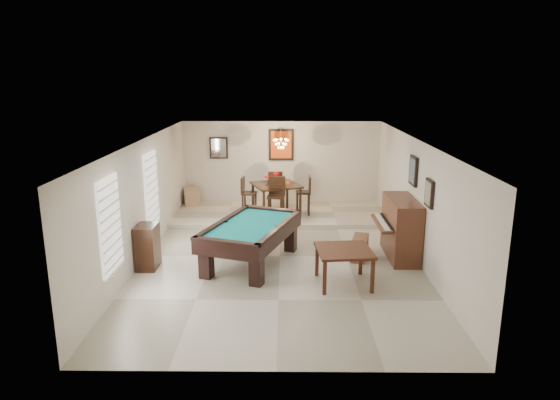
{
  "coord_description": "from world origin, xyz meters",
  "views": [
    {
      "loc": [
        0.11,
        -10.58,
        3.99
      ],
      "look_at": [
        0.0,
        0.6,
        1.15
      ],
      "focal_mm": 32.0,
      "sensor_mm": 36.0,
      "label": 1
    }
  ],
  "objects_px": {
    "dining_chair_north": "(275,189)",
    "dining_chair_west": "(249,196)",
    "pool_table": "(251,244)",
    "corner_bench": "(192,197)",
    "chandelier": "(281,140)",
    "square_table": "(344,267)",
    "piano_bench": "(360,248)",
    "dining_chair_south": "(276,200)",
    "upright_piano": "(394,228)",
    "dining_table": "(276,197)",
    "dining_chair_east": "(303,195)",
    "flower_vase": "(276,176)",
    "apothecary_chest": "(147,247)"
  },
  "relations": [
    {
      "from": "upright_piano",
      "to": "dining_table",
      "type": "bearing_deg",
      "value": 131.59
    },
    {
      "from": "flower_vase",
      "to": "dining_chair_south",
      "type": "relative_size",
      "value": 0.18
    },
    {
      "from": "upright_piano",
      "to": "chandelier",
      "type": "height_order",
      "value": "chandelier"
    },
    {
      "from": "corner_bench",
      "to": "dining_chair_south",
      "type": "bearing_deg",
      "value": -34.71
    },
    {
      "from": "dining_chair_north",
      "to": "chandelier",
      "type": "height_order",
      "value": "chandelier"
    },
    {
      "from": "pool_table",
      "to": "corner_bench",
      "type": "bearing_deg",
      "value": 134.17
    },
    {
      "from": "dining_table",
      "to": "dining_chair_west",
      "type": "bearing_deg",
      "value": -178.64
    },
    {
      "from": "pool_table",
      "to": "corner_bench",
      "type": "xyz_separation_m",
      "value": [
        -2.1,
        4.51,
        -0.07
      ]
    },
    {
      "from": "dining_table",
      "to": "corner_bench",
      "type": "relative_size",
      "value": 2.18
    },
    {
      "from": "flower_vase",
      "to": "dining_chair_north",
      "type": "relative_size",
      "value": 0.2
    },
    {
      "from": "chandelier",
      "to": "piano_bench",
      "type": "bearing_deg",
      "value": -61.38
    },
    {
      "from": "pool_table",
      "to": "chandelier",
      "type": "distance_m",
      "value": 4.09
    },
    {
      "from": "dining_chair_east",
      "to": "pool_table",
      "type": "bearing_deg",
      "value": -19.97
    },
    {
      "from": "pool_table",
      "to": "piano_bench",
      "type": "distance_m",
      "value": 2.43
    },
    {
      "from": "pool_table",
      "to": "dining_chair_south",
      "type": "xyz_separation_m",
      "value": [
        0.49,
        2.71,
        0.29
      ]
    },
    {
      "from": "dining_chair_north",
      "to": "chandelier",
      "type": "distance_m",
      "value": 1.61
    },
    {
      "from": "piano_bench",
      "to": "chandelier",
      "type": "bearing_deg",
      "value": 118.62
    },
    {
      "from": "dining_chair_south",
      "to": "corner_bench",
      "type": "bearing_deg",
      "value": 151.83
    },
    {
      "from": "pool_table",
      "to": "chandelier",
      "type": "relative_size",
      "value": 4.36
    },
    {
      "from": "piano_bench",
      "to": "corner_bench",
      "type": "height_order",
      "value": "corner_bench"
    },
    {
      "from": "dining_chair_south",
      "to": "apothecary_chest",
      "type": "bearing_deg",
      "value": -125.07
    },
    {
      "from": "dining_chair_east",
      "to": "dining_table",
      "type": "bearing_deg",
      "value": -87.01
    },
    {
      "from": "dining_chair_south",
      "to": "dining_chair_west",
      "type": "height_order",
      "value": "dining_chair_south"
    },
    {
      "from": "piano_bench",
      "to": "flower_vase",
      "type": "bearing_deg",
      "value": 121.92
    },
    {
      "from": "apothecary_chest",
      "to": "flower_vase",
      "type": "bearing_deg",
      "value": 54.64
    },
    {
      "from": "upright_piano",
      "to": "dining_chair_east",
      "type": "xyz_separation_m",
      "value": [
        -1.91,
        3.05,
        0.0
      ]
    },
    {
      "from": "square_table",
      "to": "chandelier",
      "type": "bearing_deg",
      "value": 104.85
    },
    {
      "from": "apothecary_chest",
      "to": "chandelier",
      "type": "distance_m",
      "value": 5.1
    },
    {
      "from": "square_table",
      "to": "dining_chair_east",
      "type": "distance_m",
      "value": 4.63
    },
    {
      "from": "dining_table",
      "to": "dining_chair_east",
      "type": "height_order",
      "value": "dining_chair_east"
    },
    {
      "from": "flower_vase",
      "to": "dining_chair_east",
      "type": "distance_m",
      "value": 0.95
    },
    {
      "from": "square_table",
      "to": "dining_chair_north",
      "type": "relative_size",
      "value": 0.92
    },
    {
      "from": "dining_chair_north",
      "to": "dining_chair_west",
      "type": "relative_size",
      "value": 1.06
    },
    {
      "from": "upright_piano",
      "to": "dining_chair_west",
      "type": "distance_m",
      "value": 4.54
    },
    {
      "from": "dining_chair_east",
      "to": "corner_bench",
      "type": "bearing_deg",
      "value": -107.48
    },
    {
      "from": "upright_piano",
      "to": "dining_chair_west",
      "type": "bearing_deg",
      "value": 138.89
    },
    {
      "from": "flower_vase",
      "to": "piano_bench",
      "type": "bearing_deg",
      "value": -58.08
    },
    {
      "from": "chandelier",
      "to": "dining_chair_north",
      "type": "bearing_deg",
      "value": 107.57
    },
    {
      "from": "upright_piano",
      "to": "dining_table",
      "type": "relative_size",
      "value": 1.32
    },
    {
      "from": "pool_table",
      "to": "upright_piano",
      "type": "xyz_separation_m",
      "value": [
        3.14,
        0.44,
        0.23
      ]
    },
    {
      "from": "piano_bench",
      "to": "dining_chair_west",
      "type": "bearing_deg",
      "value": 131.13
    },
    {
      "from": "pool_table",
      "to": "dining_chair_west",
      "type": "height_order",
      "value": "dining_chair_west"
    },
    {
      "from": "dining_chair_south",
      "to": "dining_table",
      "type": "bearing_deg",
      "value": 97.59
    },
    {
      "from": "dining_chair_east",
      "to": "chandelier",
      "type": "relative_size",
      "value": 1.82
    },
    {
      "from": "square_table",
      "to": "chandelier",
      "type": "relative_size",
      "value": 1.72
    },
    {
      "from": "square_table",
      "to": "apothecary_chest",
      "type": "distance_m",
      "value": 4.11
    },
    {
      "from": "dining_chair_south",
      "to": "corner_bench",
      "type": "relative_size",
      "value": 2.19
    },
    {
      "from": "dining_chair_north",
      "to": "dining_chair_west",
      "type": "bearing_deg",
      "value": 44.74
    },
    {
      "from": "square_table",
      "to": "corner_bench",
      "type": "distance_m",
      "value": 6.85
    },
    {
      "from": "piano_bench",
      "to": "dining_chair_south",
      "type": "height_order",
      "value": "dining_chair_south"
    }
  ]
}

